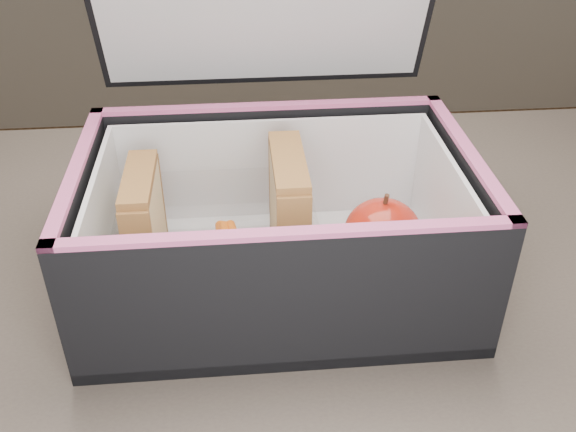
{
  "coord_description": "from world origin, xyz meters",
  "views": [
    {
      "loc": [
        -0.07,
        -0.39,
        1.12
      ],
      "look_at": [
        -0.03,
        0.07,
        0.81
      ],
      "focal_mm": 40.0,
      "sensor_mm": 36.0,
      "label": 1
    }
  ],
  "objects": [
    {
      "name": "kitchen_table",
      "position": [
        0.0,
        0.0,
        0.66
      ],
      "size": [
        1.2,
        0.8,
        0.75
      ],
      "color": "brown",
      "rests_on": "ground"
    },
    {
      "name": "lunch_bag",
      "position": [
        -0.04,
        0.06,
        0.82
      ],
      "size": [
        0.33,
        0.29,
        0.32
      ],
      "color": "black",
      "rests_on": "kitchen_table"
    },
    {
      "name": "plastic_tub",
      "position": [
        -0.09,
        0.07,
        0.8
      ],
      "size": [
        0.16,
        0.12,
        0.07
      ],
      "primitive_type": null,
      "color": "white",
      "rests_on": "lunch_bag"
    },
    {
      "name": "sandwich_left",
      "position": [
        -0.16,
        0.07,
        0.82
      ],
      "size": [
        0.02,
        0.09,
        0.1
      ],
      "color": "#CEB786",
      "rests_on": "plastic_tub"
    },
    {
      "name": "sandwich_right",
      "position": [
        -0.03,
        0.07,
        0.82
      ],
      "size": [
        0.03,
        0.1,
        0.11
      ],
      "color": "#CEB786",
      "rests_on": "plastic_tub"
    },
    {
      "name": "carrot_sticks",
      "position": [
        -0.09,
        0.05,
        0.79
      ],
      "size": [
        0.05,
        0.11,
        0.03
      ],
      "color": "#D34512",
      "rests_on": "plastic_tub"
    },
    {
      "name": "paper_napkin",
      "position": [
        0.05,
        0.06,
        0.77
      ],
      "size": [
        0.07,
        0.07,
        0.01
      ],
      "primitive_type": "cube",
      "rotation": [
        0.0,
        0.0,
        0.0
      ],
      "color": "white",
      "rests_on": "lunch_bag"
    },
    {
      "name": "red_apple",
      "position": [
        0.05,
        0.05,
        0.8
      ],
      "size": [
        0.08,
        0.08,
        0.07
      ],
      "rotation": [
        0.0,
        0.0,
        0.21
      ],
      "color": "maroon",
      "rests_on": "paper_napkin"
    }
  ]
}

